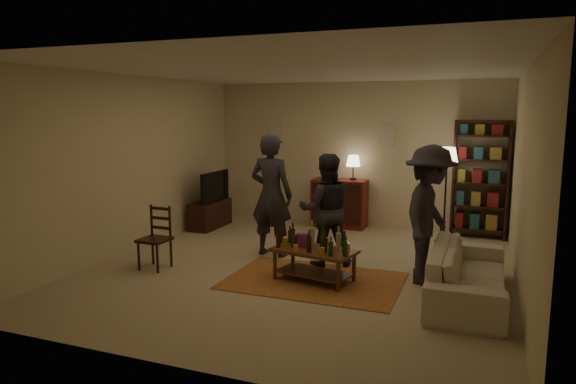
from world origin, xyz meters
The scene contains 13 objects.
floor centered at (0.00, 0.00, 0.00)m, with size 6.00×6.00×0.00m, color #C6B793.
room_shell centered at (-0.65, 2.98, 1.81)m, with size 6.00×6.00×6.00m.
rug centered at (0.34, -0.45, 0.01)m, with size 2.20×1.50×0.01m, color #933720.
coffee_table centered at (0.34, -0.44, 0.39)m, with size 1.12×0.75×0.76m.
dining_chair centered at (-1.88, -0.68, 0.46)m, with size 0.39×0.39×0.88m.
tv_stand centered at (-2.44, 1.80, 0.38)m, with size 0.40×1.00×1.06m.
dresser centered at (-0.19, 2.71, 0.48)m, with size 1.00×0.50×1.36m.
bookshelf centered at (2.25, 2.78, 1.03)m, with size 0.90×0.34×2.02m.
floor_lamp centered at (1.73, 2.19, 1.34)m, with size 0.36×0.36×1.58m.
sofa centered at (2.20, -0.40, 0.30)m, with size 2.08×0.81×0.61m, color beige.
person_left centered at (-0.64, 0.48, 0.92)m, with size 0.67×0.44×1.84m, color #2A2932.
person_right centered at (0.27, 0.30, 0.79)m, with size 0.77×0.60×1.58m, color #292931.
person_by_sofa centered at (1.70, 0.01, 0.88)m, with size 1.13×0.65×1.75m, color #2B2A33.
Camera 1 is at (2.31, -6.47, 2.16)m, focal length 32.00 mm.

